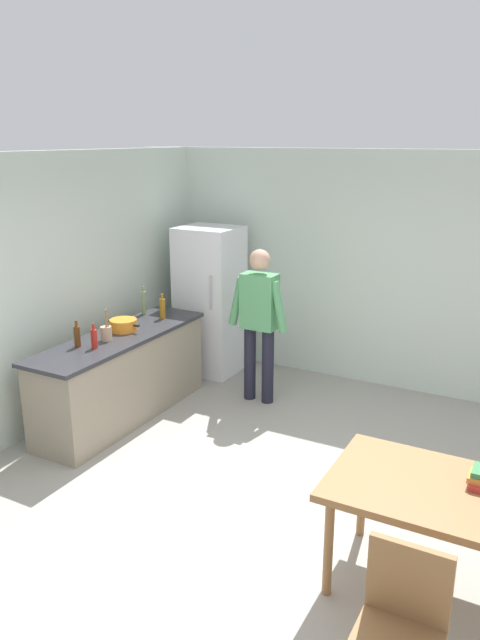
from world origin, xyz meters
The scene contains 14 objects.
ground_plane centered at (0.00, 0.00, 0.00)m, with size 14.00×14.00×0.00m, color #9E998E.
wall_back centered at (0.00, 3.00, 1.35)m, with size 6.40×0.12×2.70m, color silver.
wall_left centered at (-2.60, 0.20, 1.35)m, with size 0.12×5.60×2.70m, color silver.
kitchen_counter centered at (-2.00, 0.80, 0.45)m, with size 0.64×2.20×0.90m.
refrigerator centered at (-1.90, 2.40, 0.90)m, with size 0.70×0.67×1.80m.
person centered at (-0.95, 1.85, 0.98)m, with size 0.70×0.22×1.70m.
dining_table centered at (1.40, -0.30, 0.67)m, with size 1.40×0.90×0.75m.
chair centered at (1.40, -1.27, 0.53)m, with size 0.42×0.42×0.91m.
cooking_pot centered at (-2.06, 0.94, 0.96)m, with size 0.40×0.28×0.12m.
utensil_jar centered at (-2.01, 0.61, 0.98)m, with size 0.11×0.11×0.32m.
bottle_beer_brown centered at (-2.13, 0.33, 1.01)m, with size 0.06×0.06×0.26m.
bottle_vinegar_tall centered at (-2.25, 1.54, 1.04)m, with size 0.06×0.06×0.32m.
bottle_oil_amber centered at (-1.97, 1.50, 1.02)m, with size 0.06×0.06×0.28m.
bottle_sauce_red centered at (-1.96, 0.38, 1.00)m, with size 0.06×0.06×0.24m.
Camera 1 is at (1.87, -3.80, 2.82)m, focal length 34.40 mm.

